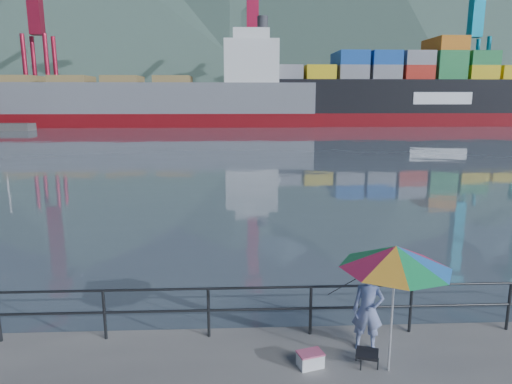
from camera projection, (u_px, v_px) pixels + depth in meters
harbor_water at (230, 113)px, 134.42m from camera, size 500.00×280.00×0.00m
far_dock at (274, 119)px, 98.67m from camera, size 200.00×40.00×0.40m
guardrail at (157, 313)px, 8.82m from camera, size 22.00×0.06×1.03m
mountains at (317, 27)px, 204.97m from camera, size 600.00×332.80×80.00m
port_cranes at (388, 37)px, 87.55m from camera, size 116.00×28.00×38.40m
container_stacks at (385, 104)px, 100.14m from camera, size 58.00×8.40×7.80m
fisherman at (368, 310)px, 8.38m from camera, size 0.64×0.50×1.54m
beach_umbrella at (396, 257)px, 7.43m from camera, size 2.03×2.03×2.25m
folding_stool at (367, 358)px, 7.97m from camera, size 0.48×0.48×0.25m
cooler_bag at (310, 360)px, 7.94m from camera, size 0.48×0.39×0.24m
fishing_rod at (346, 324)px, 9.45m from camera, size 0.41×1.78×1.28m
bulk_carrier at (155, 101)px, 78.45m from camera, size 57.90×10.02×14.50m
container_ship at (439, 91)px, 81.60m from camera, size 64.88×10.81×18.10m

